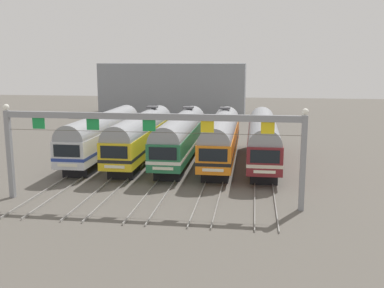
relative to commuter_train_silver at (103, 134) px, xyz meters
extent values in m
plane|color=#5B564F|center=(8.11, 0.01, -2.69)|extent=(160.00, 160.00, 0.00)
cube|color=gray|center=(-0.72, 17.01, -2.61)|extent=(0.07, 70.00, 0.15)
cube|color=gray|center=(0.72, 17.01, -2.61)|extent=(0.07, 70.00, 0.15)
cube|color=gray|center=(3.34, 17.01, -2.61)|extent=(0.07, 70.00, 0.15)
cube|color=gray|center=(4.77, 17.01, -2.61)|extent=(0.07, 70.00, 0.15)
cube|color=gray|center=(7.39, 17.01, -2.61)|extent=(0.07, 70.00, 0.15)
cube|color=gray|center=(8.82, 17.01, -2.61)|extent=(0.07, 70.00, 0.15)
cube|color=gray|center=(11.44, 17.01, -2.61)|extent=(0.07, 70.00, 0.15)
cube|color=gray|center=(12.88, 17.01, -2.61)|extent=(0.07, 70.00, 0.15)
cube|color=gray|center=(15.49, 17.01, -2.61)|extent=(0.07, 70.00, 0.15)
cube|color=gray|center=(16.93, 17.01, -2.61)|extent=(0.07, 70.00, 0.15)
cube|color=silver|center=(0.00, 0.01, -0.46)|extent=(2.85, 18.00, 2.35)
cube|color=navy|center=(0.00, 0.01, -0.81)|extent=(2.88, 18.02, 0.28)
cylinder|color=gray|center=(0.00, 0.01, 0.71)|extent=(2.74, 17.64, 2.74)
cube|color=black|center=(0.00, -9.01, 0.01)|extent=(2.28, 0.06, 1.03)
cube|color=silver|center=(0.00, -9.01, -1.21)|extent=(1.71, 0.05, 0.24)
cube|color=black|center=(0.00, -6.29, -2.16)|extent=(2.28, 2.60, 1.05)
cube|color=black|center=(0.00, 6.31, -2.16)|extent=(2.28, 2.60, 1.05)
cube|color=gold|center=(4.05, 0.01, -0.46)|extent=(2.85, 18.00, 2.35)
cube|color=black|center=(4.05, 0.01, -0.81)|extent=(2.88, 18.02, 0.28)
cylinder|color=gray|center=(4.05, 0.01, 0.71)|extent=(2.74, 17.64, 2.74)
cube|color=black|center=(4.05, -9.01, 0.01)|extent=(2.28, 0.06, 1.03)
cube|color=silver|center=(4.05, -9.01, -1.21)|extent=(1.71, 0.05, 0.24)
cube|color=black|center=(4.05, -6.29, -2.16)|extent=(2.28, 2.60, 1.05)
cube|color=black|center=(4.05, 6.31, -2.16)|extent=(2.28, 2.60, 1.05)
cube|color=#4C4C51|center=(4.05, 5.05, 2.26)|extent=(1.10, 1.10, 0.20)
cube|color=#236B42|center=(8.11, 0.01, -0.46)|extent=(2.85, 18.00, 2.35)
cube|color=silver|center=(8.11, 0.01, -0.81)|extent=(2.88, 18.02, 0.28)
cylinder|color=gray|center=(8.11, 0.01, 0.71)|extent=(2.74, 17.64, 2.74)
cube|color=black|center=(8.11, -9.01, 0.01)|extent=(2.28, 0.06, 1.03)
cube|color=silver|center=(8.11, -9.01, -1.21)|extent=(1.71, 0.05, 0.24)
cube|color=black|center=(8.11, -6.29, -2.16)|extent=(2.28, 2.60, 1.05)
cube|color=black|center=(8.11, 6.31, -2.16)|extent=(2.28, 2.60, 1.05)
cube|color=#4C4C51|center=(8.11, 5.05, 2.26)|extent=(1.10, 1.10, 0.20)
cube|color=orange|center=(12.16, 0.01, -0.46)|extent=(2.85, 18.00, 2.35)
cube|color=black|center=(12.16, 0.01, -0.81)|extent=(2.88, 18.02, 0.28)
cylinder|color=gray|center=(12.16, 0.01, 0.71)|extent=(2.74, 17.64, 2.74)
cube|color=black|center=(12.16, -9.01, 0.01)|extent=(2.28, 0.06, 1.03)
cube|color=silver|center=(12.16, -9.01, -1.21)|extent=(1.71, 0.05, 0.24)
cube|color=black|center=(12.16, -6.29, -2.16)|extent=(2.28, 2.60, 1.05)
cube|color=black|center=(12.16, 6.31, -2.16)|extent=(2.28, 2.60, 1.05)
cube|color=#4C4C51|center=(12.16, 5.05, 2.26)|extent=(1.10, 1.10, 0.20)
cube|color=maroon|center=(16.21, 0.01, -0.46)|extent=(2.85, 18.00, 2.35)
cube|color=beige|center=(16.21, 0.01, -0.81)|extent=(2.88, 18.02, 0.28)
cylinder|color=gray|center=(16.21, 0.01, 0.71)|extent=(2.74, 17.64, 2.74)
cube|color=black|center=(16.21, -9.01, 0.01)|extent=(2.28, 0.06, 1.03)
cube|color=silver|center=(16.21, -9.01, -1.21)|extent=(1.71, 0.05, 0.24)
cube|color=black|center=(16.21, -6.29, -2.16)|extent=(2.28, 2.60, 1.05)
cube|color=black|center=(16.21, 6.31, -2.16)|extent=(2.28, 2.60, 1.05)
cube|color=gray|center=(-2.40, -13.49, 0.56)|extent=(0.36, 0.36, 6.50)
cube|color=gray|center=(18.61, -13.49, 0.56)|extent=(0.36, 0.36, 6.50)
cube|color=gray|center=(8.11, -13.49, 3.56)|extent=(21.01, 0.32, 0.44)
cube|color=#198C3F|center=(0.00, -13.49, 2.94)|extent=(0.90, 0.08, 0.80)
cube|color=#198C3F|center=(4.05, -13.49, 2.94)|extent=(0.90, 0.08, 0.80)
cube|color=#198C3F|center=(8.11, -13.49, 2.94)|extent=(0.90, 0.08, 0.80)
cube|color=yellow|center=(12.16, -13.49, 2.94)|extent=(0.90, 0.08, 0.80)
cube|color=yellow|center=(16.21, -13.49, 2.94)|extent=(0.90, 0.08, 0.80)
sphere|color=white|center=(-2.40, -13.49, 4.06)|extent=(0.44, 0.44, 0.44)
sphere|color=white|center=(18.61, -13.49, 4.06)|extent=(0.44, 0.44, 0.44)
cylinder|color=#3F382D|center=(8.11, -13.49, 2.46)|extent=(21.01, 0.03, 0.03)
cube|color=gray|center=(0.06, 41.08, 2.07)|extent=(27.00, 10.00, 9.51)
camera|label=1|loc=(15.26, -43.25, 7.37)|focal=41.64mm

